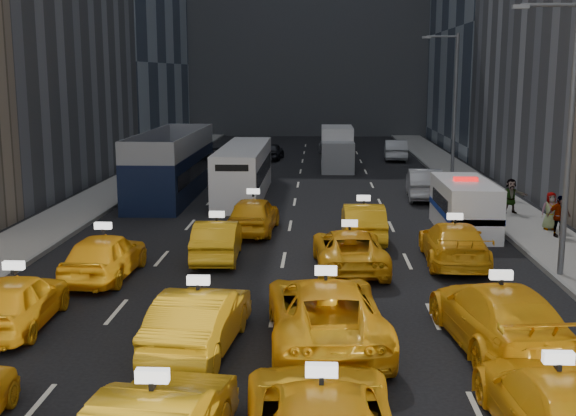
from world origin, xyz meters
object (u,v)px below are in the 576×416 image
(double_decker, at_px, (172,165))
(city_bus, at_px, (244,172))
(nypd_van, at_px, (464,207))
(box_truck, at_px, (337,149))

(double_decker, distance_m, city_bus, 3.98)
(nypd_van, bearing_deg, double_decker, 156.69)
(nypd_van, height_order, double_decker, double_decker)
(nypd_van, xyz_separation_m, city_bus, (-10.34, 8.41, 0.32))
(double_decker, relative_size, box_truck, 1.87)
(nypd_van, distance_m, box_truck, 20.94)
(box_truck, bearing_deg, double_decker, -125.14)
(double_decker, height_order, city_bus, double_decker)
(nypd_van, xyz_separation_m, box_truck, (-4.95, 20.35, 0.37))
(nypd_van, bearing_deg, box_truck, 110.85)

